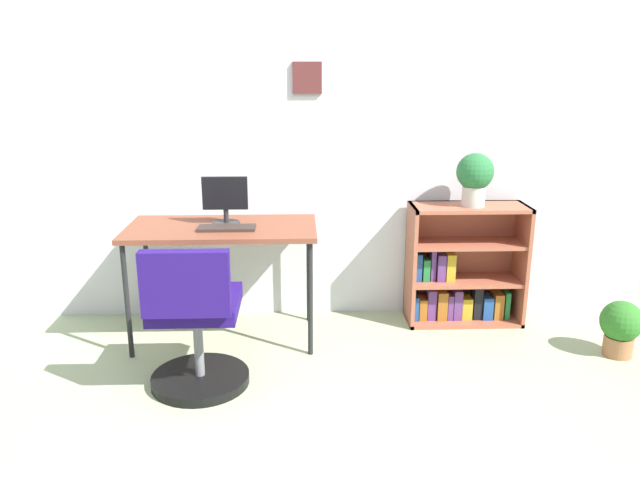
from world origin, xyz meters
TOP-DOWN VIEW (x-y plane):
  - wall_back at (0.00, 2.15)m, footprint 5.20×0.12m
  - desk at (-0.21, 1.71)m, footprint 1.12×0.58m
  - monitor at (-0.19, 1.76)m, footprint 0.27×0.16m
  - keyboard at (-0.17, 1.63)m, footprint 0.33×0.13m
  - office_chair at (-0.29, 1.08)m, footprint 0.52×0.55m
  - bookshelf_low at (1.31, 1.95)m, footprint 0.74×0.30m
  - potted_plant_on_shelf at (1.34, 1.90)m, footprint 0.23×0.23m
  - potted_plant_floor at (2.10, 1.38)m, footprint 0.24×0.24m

SIDE VIEW (x-z plane):
  - potted_plant_floor at x=2.10m, z-range 0.02..0.35m
  - bookshelf_low at x=1.31m, z-range -0.05..0.73m
  - office_chair at x=-0.29m, z-range -0.06..0.76m
  - desk at x=-0.21m, z-range 0.30..1.02m
  - keyboard at x=-0.17m, z-range 0.72..0.74m
  - monitor at x=-0.19m, z-range 0.72..1.01m
  - potted_plant_on_shelf at x=1.34m, z-range 0.81..1.14m
  - wall_back at x=0.00m, z-range 0.00..2.31m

